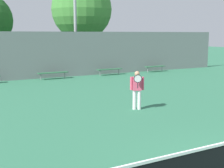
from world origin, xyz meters
TOP-DOWN VIEW (x-y plane):
  - tennis_player at (0.91, 6.31)m, footprint 0.52×0.50m
  - bench_courtside_far at (4.87, 15.97)m, footprint 1.91×0.40m
  - bench_adjacent_court at (0.65, 15.97)m, footprint 2.03×0.40m
  - bench_by_gate at (8.90, 15.97)m, footprint 1.73×0.40m
  - back_fence at (0.00, 16.63)m, footprint 30.30×0.06m
  - tree_green_broad at (4.83, 20.81)m, footprint 5.00×5.00m

SIDE VIEW (x-z plane):
  - bench_by_gate at x=8.90m, z-range 0.18..0.62m
  - bench_courtside_far at x=4.87m, z-range 0.18..0.62m
  - bench_adjacent_court at x=0.65m, z-range 0.18..0.62m
  - tennis_player at x=0.91m, z-range 0.09..1.61m
  - back_fence at x=0.00m, z-range 0.00..3.09m
  - tree_green_broad at x=4.83m, z-range 1.20..8.63m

